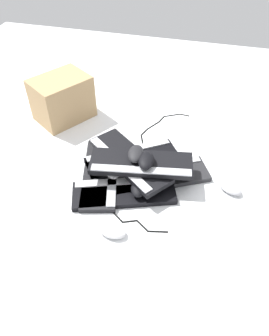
{
  "coord_description": "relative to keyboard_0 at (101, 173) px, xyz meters",
  "views": [
    {
      "loc": [
        -0.21,
        0.97,
        1.07
      ],
      "look_at": [
        0.04,
        -0.04,
        0.06
      ],
      "focal_mm": 35.0,
      "sensor_mm": 36.0,
      "label": 1
    }
  ],
  "objects": [
    {
      "name": "keyboard_2",
      "position": [
        -0.26,
        -0.05,
        0.0
      ],
      "size": [
        0.46,
        0.34,
        0.03
      ],
      "color": "#232326",
      "rests_on": "ground"
    },
    {
      "name": "keyboard_1",
      "position": [
        -0.13,
        0.09,
        0.0
      ],
      "size": [
        0.46,
        0.29,
        0.03
      ],
      "color": "black",
      "rests_on": "ground"
    },
    {
      "name": "mouse_2",
      "position": [
        -0.21,
        -0.0,
        0.13
      ],
      "size": [
        0.08,
        0.12,
        0.04
      ],
      "primitive_type": "ellipsoid",
      "rotation": [
        0.0,
        0.0,
        1.67
      ],
      "color": "black",
      "rests_on": "keyboard_6"
    },
    {
      "name": "mouse_6",
      "position": [
        -0.14,
        0.29,
        0.01
      ],
      "size": [
        0.12,
        0.08,
        0.04
      ],
      "primitive_type": "ellipsoid",
      "rotation": [
        0.0,
        0.0,
        6.18
      ],
      "color": "silver",
      "rests_on": "ground"
    },
    {
      "name": "cardboard_box",
      "position": [
        0.34,
        -0.39,
        0.1
      ],
      "size": [
        0.34,
        0.36,
        0.23
      ],
      "primitive_type": "cube",
      "rotation": [
        0.0,
        0.0,
        4.12
      ],
      "color": "tan",
      "rests_on": "ground"
    },
    {
      "name": "mouse_4",
      "position": [
        0.02,
        -0.0,
        0.04
      ],
      "size": [
        0.11,
        0.13,
        0.04
      ],
      "primitive_type": "ellipsoid",
      "rotation": [
        0.0,
        0.0,
        2.0
      ],
      "color": "black",
      "rests_on": "keyboard_0"
    },
    {
      "name": "keyboard_3",
      "position": [
        -0.11,
        -0.13,
        0.0
      ],
      "size": [
        0.45,
        0.37,
        0.03
      ],
      "color": "black",
      "rests_on": "ground"
    },
    {
      "name": "mouse_3",
      "position": [
        -0.2,
        0.08,
        0.04
      ],
      "size": [
        0.08,
        0.12,
        0.04
      ],
      "primitive_type": "ellipsoid",
      "rotation": [
        0.0,
        0.0,
        4.84
      ],
      "color": "black",
      "rests_on": "keyboard_1"
    },
    {
      "name": "mouse_5",
      "position": [
        -0.57,
        -0.05,
        0.01
      ],
      "size": [
        0.13,
        0.12,
        0.04
      ],
      "primitive_type": "ellipsoid",
      "rotation": [
        0.0,
        0.0,
        5.69
      ],
      "color": "#B7B7BC",
      "rests_on": "ground"
    },
    {
      "name": "cable_1",
      "position": [
        -0.24,
        -0.32,
        -0.01
      ],
      "size": [
        0.35,
        0.5,
        0.01
      ],
      "color": "black",
      "rests_on": "ground"
    },
    {
      "name": "keyboard_6",
      "position": [
        -0.18,
        -0.01,
        0.09
      ],
      "size": [
        0.46,
        0.22,
        0.03
      ],
      "color": "black",
      "rests_on": "keyboard_5"
    },
    {
      "name": "mouse_1",
      "position": [
        -0.21,
        -0.08,
        0.04
      ],
      "size": [
        0.12,
        0.09,
        0.04
      ],
      "primitive_type": "ellipsoid",
      "rotation": [
        0.0,
        0.0,
        3.39
      ],
      "color": "#4C4C51",
      "rests_on": "keyboard_2"
    },
    {
      "name": "cable_0",
      "position": [
        -0.17,
        0.18,
        -0.01
      ],
      "size": [
        0.29,
        0.22,
        0.01
      ],
      "color": "black",
      "rests_on": "ground"
    },
    {
      "name": "ground_plane",
      "position": [
        -0.2,
        0.02,
        -0.01
      ],
      "size": [
        3.2,
        3.2,
        0.0
      ],
      "primitive_type": "plane",
      "color": "white"
    },
    {
      "name": "keyboard_4",
      "position": [
        -0.17,
        -0.07,
        0.03
      ],
      "size": [
        0.46,
        0.22,
        0.03
      ],
      "color": "#232326",
      "rests_on": "keyboard_3"
    },
    {
      "name": "mouse_7",
      "position": [
        -0.06,
        0.0,
        0.04
      ],
      "size": [
        0.11,
        0.13,
        0.04
      ],
      "primitive_type": "ellipsoid",
      "rotation": [
        0.0,
        0.0,
        5.17
      ],
      "color": "#B7B7BC",
      "rests_on": "keyboard_0"
    },
    {
      "name": "keyboard_0",
      "position": [
        0.0,
        0.0,
        0.0
      ],
      "size": [
        0.26,
        0.46,
        0.03
      ],
      "color": "black",
      "rests_on": "ground"
    },
    {
      "name": "keyboard_5",
      "position": [
        -0.12,
        -0.05,
        0.06
      ],
      "size": [
        0.44,
        0.39,
        0.03
      ],
      "color": "black",
      "rests_on": "keyboard_4"
    },
    {
      "name": "mouse_0",
      "position": [
        -0.16,
        -0.03,
        0.13
      ],
      "size": [
        0.08,
        0.12,
        0.04
      ],
      "primitive_type": "ellipsoid",
      "rotation": [
        0.0,
        0.0,
        4.82
      ],
      "color": "black",
      "rests_on": "keyboard_6"
    }
  ]
}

